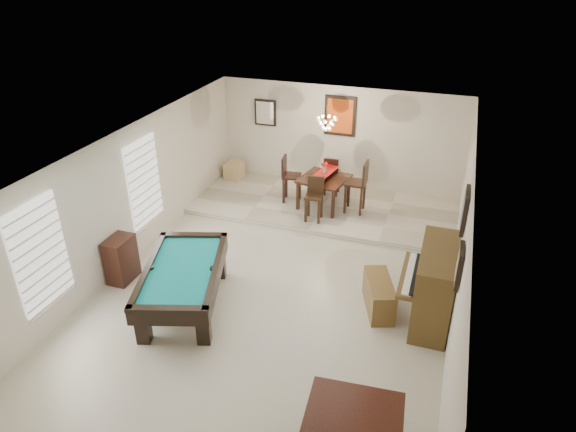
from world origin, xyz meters
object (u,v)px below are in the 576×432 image
Objects in this scene: dining_chair_west at (292,179)px; chandelier at (327,119)px; dining_chair_south at (314,200)px; dining_chair_east at (355,187)px; upright_piano at (425,283)px; flower_vase at (325,167)px; piano_bench at (379,295)px; dining_chair_north at (332,175)px; corner_bench at (234,170)px; pool_table at (184,288)px; apothecary_chest at (121,259)px; dining_table at (324,190)px.

chandelier reaches higher than dining_chair_west.
dining_chair_east reaches higher than dining_chair_south.
upright_piano is 5.84× the size of flower_vase.
dining_chair_north reaches higher than piano_bench.
corner_bench is at bearing 162.57° from flower_vase.
chandelier is (0.00, -0.71, 1.60)m from dining_chair_north.
dining_chair_north is 0.88× the size of dining_chair_west.
dining_chair_east is at bearing -2.71° from chandelier.
flower_vase is at bearing -17.43° from corner_bench.
dining_chair_south is 1.04m from dining_chair_east.
flower_vase is 0.44× the size of chandelier.
pool_table is at bearing -107.15° from chandelier.
pool_table is 2.31× the size of dining_chair_south.
corner_bench is at bearing 162.91° from chandelier.
dining_chair_south is at bearing 48.86° from apothecary_chest.
dining_table is at bearing 87.20° from dining_chair_north.
chandelier reaches higher than dining_chair_north.
pool_table is 4.28m from dining_chair_west.
flower_vase reaches higher than corner_bench.
dining_chair_south reaches higher than piano_bench.
dining_chair_west is (1.99, 3.89, 0.24)m from apothecary_chest.
piano_bench is at bearing -60.31° from dining_table.
flower_vase reaches higher than pool_table.
dining_table is at bearing -126.46° from chandelier.
flower_vase is 0.24× the size of dining_chair_west.
dining_chair_west is (-0.79, -0.69, 0.07)m from dining_chair_north.
corner_bench is (-1.31, 5.03, -0.04)m from pool_table.
pool_table reaches higher than piano_bench.
pool_table is at bearing -107.08° from flower_vase.
flower_vase is at bearing 119.69° from piano_bench.
pool_table is 4.78m from chandelier.
pool_table is 1.87× the size of dining_chair_east.
upright_piano is 1.63× the size of dining_chair_north.
apothecary_chest is at bearing -125.63° from dining_table.
dining_chair_west is at bearing 128.81° from piano_bench.
chandelier reaches higher than dining_chair_east.
piano_bench is at bearing 19.46° from dining_chair_east.
dining_table is 2.10× the size of corner_bench.
dining_table is 0.92× the size of dining_chair_west.
dining_chair_west is (-0.75, 0.75, 0.06)m from dining_chair_south.
dining_chair_west is 0.91× the size of dining_chair_east.
dining_chair_east is at bearing 119.90° from upright_piano.
chandelier is (1.30, 4.22, 1.82)m from pool_table.
dining_table is 1.66m from chandelier.
chandelier is (-1.83, 3.25, 1.92)m from piano_bench.
corner_bench is at bearing 88.02° from apothecary_chest.
dining_chair_north is at bearing 89.20° from dining_table.
dining_chair_west is at bearing 62.92° from apothecary_chest.
chandelier is at bearing -98.68° from dining_chair_west.
upright_piano reaches higher than flower_vase.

